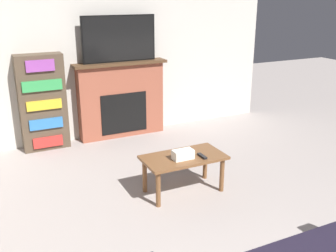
{
  "coord_description": "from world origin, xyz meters",
  "views": [
    {
      "loc": [
        -1.61,
        -0.79,
        2.08
      ],
      "look_at": [
        0.12,
        2.77,
        0.74
      ],
      "focal_mm": 42.0,
      "sensor_mm": 36.0,
      "label": 1
    }
  ],
  "objects_px": {
    "tv": "(119,39)",
    "coffee_table": "(184,162)",
    "fireplace": "(121,99)",
    "bookshelf": "(43,103)"
  },
  "relations": [
    {
      "from": "tv",
      "to": "coffee_table",
      "type": "bearing_deg",
      "value": -90.45
    },
    {
      "from": "tv",
      "to": "bookshelf",
      "type": "height_order",
      "value": "tv"
    },
    {
      "from": "coffee_table",
      "to": "bookshelf",
      "type": "distance_m",
      "value": 2.31
    },
    {
      "from": "fireplace",
      "to": "coffee_table",
      "type": "bearing_deg",
      "value": -90.44
    },
    {
      "from": "tv",
      "to": "coffee_table",
      "type": "relative_size",
      "value": 1.23
    },
    {
      "from": "fireplace",
      "to": "bookshelf",
      "type": "height_order",
      "value": "bookshelf"
    },
    {
      "from": "fireplace",
      "to": "coffee_table",
      "type": "height_order",
      "value": "fireplace"
    },
    {
      "from": "fireplace",
      "to": "tv",
      "type": "relative_size",
      "value": 1.27
    },
    {
      "from": "fireplace",
      "to": "tv",
      "type": "bearing_deg",
      "value": -90.0
    },
    {
      "from": "fireplace",
      "to": "bookshelf",
      "type": "bearing_deg",
      "value": -178.83
    }
  ]
}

